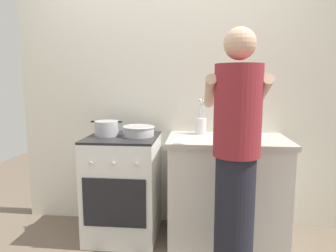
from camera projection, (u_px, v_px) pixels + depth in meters
ground at (161, 244)px, 2.59m from camera, size 6.00×6.00×0.00m
back_wall at (188, 94)px, 2.88m from camera, size 3.20×0.10×2.50m
countertop at (226, 189)px, 2.62m from camera, size 1.00×0.60×0.90m
stove_range at (123, 186)px, 2.70m from camera, size 0.60×0.62×0.90m
pot at (107, 128)px, 2.65m from camera, size 0.27×0.21×0.13m
mixing_bowl at (139, 131)px, 2.64m from camera, size 0.28×0.28×0.09m
utensil_crock at (201, 124)px, 2.74m from camera, size 0.10×0.10×0.32m
spice_bottle at (237, 133)px, 2.51m from camera, size 0.04×0.04×0.09m
oil_bottle at (256, 127)px, 2.46m from camera, size 0.07×0.07×0.26m
person at (236, 162)px, 1.97m from camera, size 0.41×0.50×1.70m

